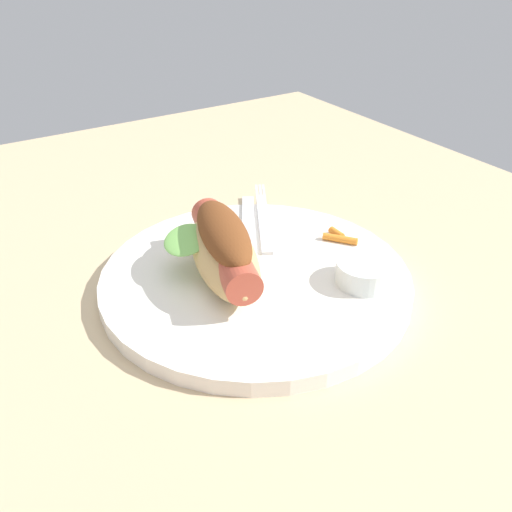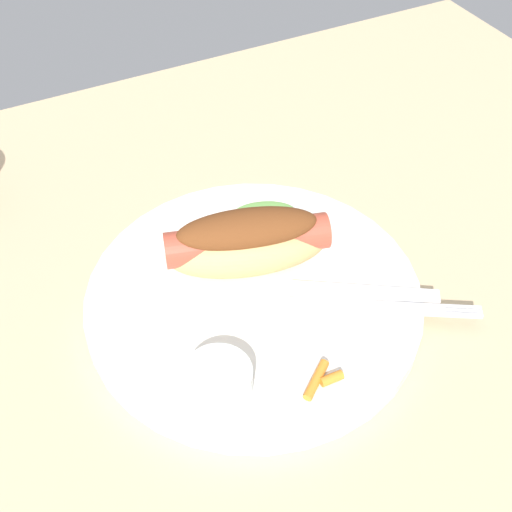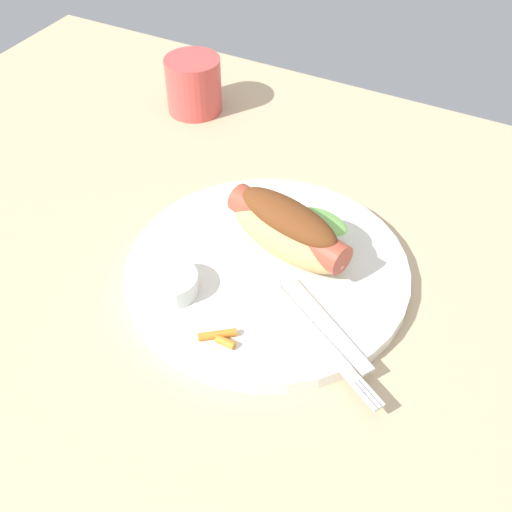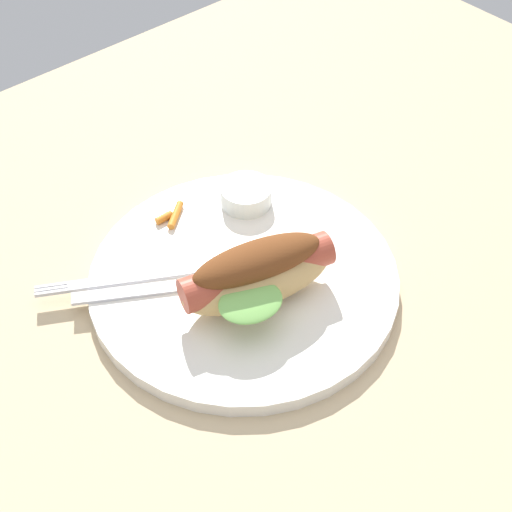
{
  "view_description": "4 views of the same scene",
  "coord_description": "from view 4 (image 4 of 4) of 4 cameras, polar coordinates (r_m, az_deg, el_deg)",
  "views": [
    {
      "loc": [
        35.72,
        -26.88,
        31.81
      ],
      "look_at": [
        -2.7,
        -2.33,
        3.95
      ],
      "focal_mm": 39.03,
      "sensor_mm": 36.0,
      "label": 1
    },
    {
      "loc": [
        13.84,
        32.8,
        46.39
      ],
      "look_at": [
        -3.95,
        -2.74,
        5.26
      ],
      "focal_mm": 45.46,
      "sensor_mm": 36.0,
      "label": 2
    },
    {
      "loc": [
        -24.8,
        41.64,
        50.36
      ],
      "look_at": [
        -2.96,
        -0.06,
        4.52
      ],
      "focal_mm": 44.7,
      "sensor_mm": 36.0,
      "label": 3
    },
    {
      "loc": [
        -35.89,
        -41.18,
        57.27
      ],
      "look_at": [
        -2.55,
        -2.93,
        4.42
      ],
      "focal_mm": 53.44,
      "sensor_mm": 36.0,
      "label": 4
    }
  ],
  "objects": [
    {
      "name": "hot_dog",
      "position": [
        0.71,
        0.08,
        -1.3
      ],
      "size": [
        16.07,
        10.39,
        6.57
      ],
      "rotation": [
        0.0,
        0.0,
        2.86
      ],
      "color": "tan",
      "rests_on": "plate"
    },
    {
      "name": "sauce_ramekin",
      "position": [
        0.82,
        -0.75,
        4.6
      ],
      "size": [
        5.54,
        5.54,
        2.23
      ],
      "primitive_type": "cylinder",
      "color": "white",
      "rests_on": "plate"
    },
    {
      "name": "plate",
      "position": [
        0.76,
        -0.92,
        -1.78
      ],
      "size": [
        30.78,
        30.78,
        1.6
      ],
      "primitive_type": "cylinder",
      "color": "white",
      "rests_on": "ground_plane"
    },
    {
      "name": "carrot_garnish",
      "position": [
        0.81,
        -6.35,
        3.0
      ],
      "size": [
        3.88,
        2.92,
        0.81
      ],
      "color": "orange",
      "rests_on": "plate"
    },
    {
      "name": "fork",
      "position": [
        0.76,
        -9.63,
        -1.7
      ],
      "size": [
        15.43,
        9.64,
        0.4
      ],
      "rotation": [
        0.0,
        0.0,
        2.62
      ],
      "color": "silver",
      "rests_on": "plate"
    },
    {
      "name": "ground_plane",
      "position": [
        0.8,
        -0.0,
        -0.63
      ],
      "size": [
        120.0,
        90.0,
        1.8
      ],
      "primitive_type": "cube",
      "color": "tan"
    },
    {
      "name": "knife",
      "position": [
        0.75,
        -8.57,
        -2.59
      ],
      "size": [
        12.12,
        8.23,
        0.36
      ],
      "primitive_type": "cube",
      "rotation": [
        0.0,
        0.0,
        2.59
      ],
      "color": "silver",
      "rests_on": "plate"
    }
  ]
}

